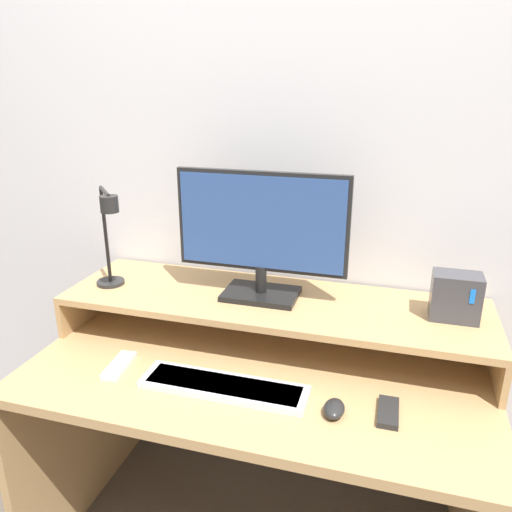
% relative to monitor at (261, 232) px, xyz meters
% --- Properties ---
extents(wall_back, '(6.00, 0.05, 2.50)m').
position_rel_monitor_xyz_m(wall_back, '(0.04, 0.22, 0.18)').
color(wall_back, silver).
rests_on(wall_back, ground_plane).
extents(desk, '(1.36, 0.73, 0.71)m').
position_rel_monitor_xyz_m(desk, '(0.04, -0.18, -0.56)').
color(desk, tan).
rests_on(desk, ground_plane).
extents(monitor_shelf, '(1.36, 0.40, 0.14)m').
position_rel_monitor_xyz_m(monitor_shelf, '(0.04, -0.01, -0.24)').
color(monitor_shelf, tan).
rests_on(monitor_shelf, desk).
extents(monitor, '(0.55, 0.16, 0.41)m').
position_rel_monitor_xyz_m(monitor, '(0.00, 0.00, 0.00)').
color(monitor, black).
rests_on(monitor, monitor_shelf).
extents(desk_lamp, '(0.17, 0.18, 0.34)m').
position_rel_monitor_xyz_m(desk_lamp, '(-0.48, -0.10, -0.02)').
color(desk_lamp, black).
rests_on(desk_lamp, monitor_shelf).
extents(router_dock, '(0.14, 0.09, 0.14)m').
position_rel_monitor_xyz_m(router_dock, '(0.59, 0.01, -0.15)').
color(router_dock, '#3D3D42').
rests_on(router_dock, monitor_shelf).
extents(keyboard, '(0.47, 0.12, 0.02)m').
position_rel_monitor_xyz_m(keyboard, '(-0.02, -0.33, -0.35)').
color(keyboard, silver).
rests_on(keyboard, desk).
extents(mouse, '(0.05, 0.08, 0.03)m').
position_rel_monitor_xyz_m(mouse, '(0.29, -0.35, -0.35)').
color(mouse, black).
rests_on(mouse, desk).
extents(remote_control, '(0.06, 0.15, 0.02)m').
position_rel_monitor_xyz_m(remote_control, '(-0.35, -0.31, -0.36)').
color(remote_control, white).
rests_on(remote_control, desk).
extents(remote_secondary, '(0.05, 0.12, 0.02)m').
position_rel_monitor_xyz_m(remote_secondary, '(0.43, -0.31, -0.36)').
color(remote_secondary, black).
rests_on(remote_secondary, desk).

